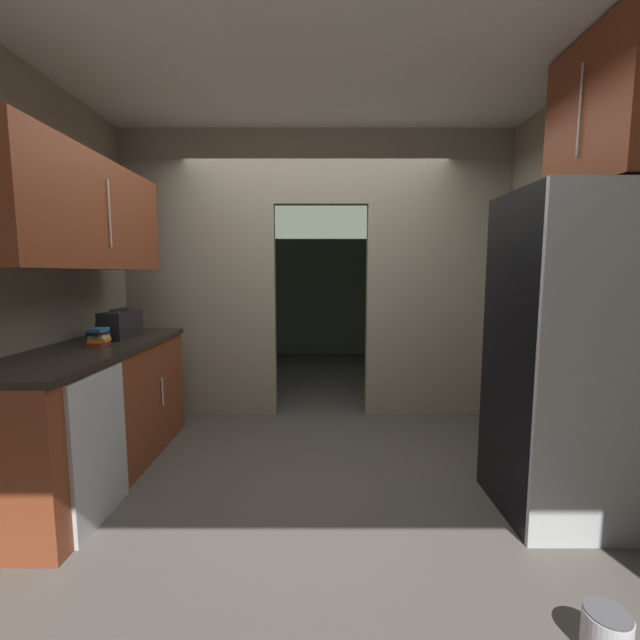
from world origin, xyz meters
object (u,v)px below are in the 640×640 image
Objects in this scene: refrigerator at (568,357)px; boombox at (122,324)px; dishwasher at (101,447)px; book_stack at (100,337)px; paint_can at (607,633)px.

boombox is at bearing 164.64° from refrigerator.
refrigerator is 2.17× the size of dishwasher.
refrigerator is 3.01m from book_stack.
boombox is at bearing 146.16° from paint_can.
boombox is 2.67× the size of book_stack.
book_stack is 0.89× the size of paint_can.
dishwasher is at bearing 159.90° from paint_can.
dishwasher is at bearing -178.19° from refrigerator.
refrigerator is 3.09m from boombox.
refrigerator reaches higher than boombox.
refrigerator is 11.16× the size of paint_can.
refrigerator reaches higher than dishwasher.
dishwasher is 5.76× the size of book_stack.
boombox is (-2.98, 0.82, 0.09)m from refrigerator.
boombox reaches higher than book_stack.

